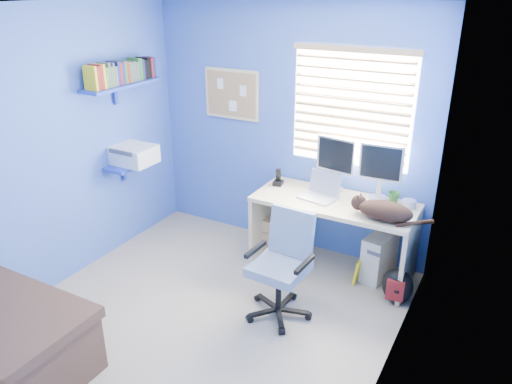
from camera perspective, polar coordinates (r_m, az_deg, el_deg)
The scene contains 23 objects.
floor at distance 4.40m, azimuth -5.97°, elevation -14.07°, with size 3.00×3.20×0.00m, color #A09481.
ceiling at distance 3.52m, azimuth -7.75°, elevation 20.50°, with size 3.00×3.20×0.00m, color white.
wall_back at distance 5.09m, azimuth 3.69°, elevation 7.11°, with size 3.00×0.01×2.50m, color #3F68B6.
wall_front at distance 2.78m, azimuth -26.23°, elevation -9.67°, with size 3.00×0.01×2.50m, color #3F68B6.
wall_left at distance 4.77m, azimuth -21.72°, elevation 4.37°, with size 0.01×3.20×2.50m, color #3F68B6.
wall_right at distance 3.22m, azimuth 15.75°, elevation -3.58°, with size 0.01×3.20×2.50m, color #3F68B6.
desk at distance 4.89m, azimuth 8.72°, elevation -4.95°, with size 1.52×0.65×0.74m, color #C2B284.
laptop at distance 4.72m, azimuth 7.13°, elevation 0.50°, with size 0.33×0.26×0.22m, color silver.
monitor_left at distance 4.88m, azimuth 9.12°, elevation 3.15°, with size 0.40×0.12×0.54m, color silver.
monitor_right at distance 4.75m, azimuth 14.06°, elevation 2.22°, with size 0.40×0.12×0.54m, color silver.
phone at distance 5.01m, azimuth 2.57°, elevation 1.74°, with size 0.09×0.11×0.17m, color black.
mug at distance 4.79m, azimuth 15.45°, elevation -0.61°, with size 0.10×0.09×0.10m, color #296A29.
cd_spindle at distance 4.73m, azimuth 17.05°, elevation -1.33°, with size 0.13×0.13×0.07m, color silver.
cat at distance 4.41m, azimuth 14.55°, elevation -2.11°, with size 0.47×0.25×0.17m, color black.
tower_pc at distance 4.94m, azimuth 13.94°, elevation -7.04°, with size 0.19×0.44×0.45m, color beige.
drawer_boxes at distance 5.19m, azimuth 3.08°, elevation -5.07°, with size 0.35×0.28×0.41m, color tan.
yellow_book at distance 4.86m, azimuth 11.57°, elevation -8.82°, with size 0.03×0.17×0.24m, color yellow.
backpack at distance 4.65m, azimuth 15.86°, elevation -10.26°, with size 0.27×0.21×0.32m, color black.
bed_corner at distance 4.10m, azimuth -26.64°, elevation -15.35°, with size 1.10×0.78×0.53m, color #462E21.
office_chair at distance 4.26m, azimuth 2.94°, elevation -9.78°, with size 0.56×0.56×0.91m.
window_blinds at distance 4.76m, azimuth 10.80°, elevation 9.35°, with size 1.15×0.05×1.10m.
corkboard at distance 5.30m, azimuth -2.80°, elevation 11.11°, with size 0.64×0.02×0.52m.
wall_shelves at distance 5.11m, azimuth -14.57°, elevation 8.59°, with size 0.42×0.90×1.05m.
Camera 1 is at (2.07, -2.84, 2.64)m, focal length 35.00 mm.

